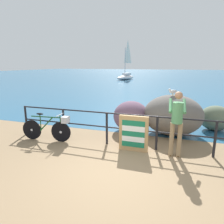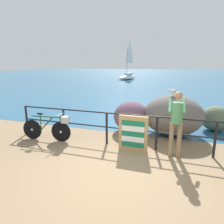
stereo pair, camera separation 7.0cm
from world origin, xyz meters
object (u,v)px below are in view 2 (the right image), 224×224
Objects in this scene: folded_deckchair_stack at (133,134)px; breakwater_boulder_left at (131,116)px; breakwater_boulder_right at (217,118)px; sailboat at (128,75)px; seagull at (173,91)px; bicycle at (50,127)px; breakwater_boulder_main at (173,115)px; person_at_railing at (176,121)px.

breakwater_boulder_left is (-0.48, 1.78, 0.04)m from folded_deckchair_stack.
sailboat is at bearing 112.12° from breakwater_boulder_right.
breakwater_boulder_right is (3.02, 1.04, -0.09)m from breakwater_boulder_left.
breakwater_boulder_left is at bearing -28.69° from seagull.
bicycle is 0.28× the size of sailboat.
bicycle is 2.92m from breakwater_boulder_left.
breakwater_boulder_right is 25.45m from sailboat.
breakwater_boulder_main is 6.19× the size of seagull.
breakwater_boulder_left is at bearing -160.89° from breakwater_boulder_right.
folded_deckchair_stack reaches higher than breakwater_boulder_right.
person_at_railing is 1.71× the size of folded_deckchair_stack.
folded_deckchair_stack is 0.89× the size of breakwater_boulder_right.
breakwater_boulder_right is at bearing 23.10° from bicycle.
breakwater_boulder_right is (1.38, 2.85, -0.52)m from person_at_railing.
breakwater_boulder_main is 0.86m from seagull.
breakwater_boulder_right is 2.21m from seagull.
sailboat is (-9.58, 23.57, 0.24)m from breakwater_boulder_right.
breakwater_boulder_left is at bearing 38.58° from person_at_railing.
seagull is at bearing -145.29° from breakwater_boulder_right.
bicycle is at bearing 87.23° from person_at_railing.
folded_deckchair_stack is at bearing 34.49° from seagull.
seagull is 0.05× the size of sailboat.
person_at_railing is 1.25m from folded_deckchair_stack.
person_at_railing reaches higher than breakwater_boulder_right.
folded_deckchair_stack is at bearing -74.81° from breakwater_boulder_left.
person_at_railing is at bearing -4.96° from bicycle.
breakwater_boulder_main is at bearing 61.17° from folded_deckchair_stack.
breakwater_boulder_main is (3.73, 1.90, 0.25)m from bicycle.
breakwater_boulder_left is at bearing -178.36° from breakwater_boulder_main.
breakwater_boulder_main is at bearing -146.77° from breakwater_boulder_right.
sailboat is at bearing 104.94° from breakwater_boulder_left.
seagull is at bearing 20.38° from bicycle.
sailboat is (-8.00, 24.67, -0.85)m from seagull.
folded_deckchair_stack reaches higher than bicycle.
breakwater_boulder_left is 3.98× the size of seagull.
sailboat is at bearing -98.70° from seagull.
sailboat reaches higher than breakwater_boulder_left.
bicycle is at bearing -0.50° from seagull.
breakwater_boulder_main is 1.56× the size of breakwater_boulder_left.
bicycle is 6.01m from breakwater_boulder_right.
breakwater_boulder_main is (-0.15, 1.85, -0.28)m from person_at_railing.
breakwater_boulder_right is at bearing 33.23° from breakwater_boulder_main.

